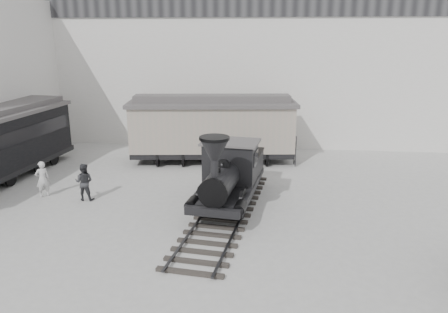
# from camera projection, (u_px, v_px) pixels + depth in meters

# --- Properties ---
(ground) EXTENTS (90.00, 90.00, 0.00)m
(ground) POSITION_uv_depth(u_px,v_px,m) (185.00, 246.00, 15.02)
(ground) COLOR #9E9E9B
(north_wall) EXTENTS (34.00, 2.51, 11.00)m
(north_wall) POSITION_uv_depth(u_px,v_px,m) (229.00, 58.00, 27.84)
(north_wall) COLOR silver
(north_wall) RESTS_ON ground
(locomotive) EXTENTS (3.30, 10.07, 3.49)m
(locomotive) POSITION_uv_depth(u_px,v_px,m) (229.00, 178.00, 18.02)
(locomotive) COLOR #282422
(locomotive) RESTS_ON ground
(boxcar) EXTENTS (9.55, 4.00, 3.80)m
(boxcar) POSITION_uv_depth(u_px,v_px,m) (212.00, 127.00, 24.47)
(boxcar) COLOR black
(boxcar) RESTS_ON ground
(visitor_a) EXTENTS (0.70, 0.70, 1.64)m
(visitor_a) POSITION_uv_depth(u_px,v_px,m) (42.00, 179.00, 19.39)
(visitor_a) COLOR silver
(visitor_a) RESTS_ON ground
(visitor_b) EXTENTS (0.83, 0.66, 1.65)m
(visitor_b) POSITION_uv_depth(u_px,v_px,m) (84.00, 182.00, 18.99)
(visitor_b) COLOR #2E2F33
(visitor_b) RESTS_ON ground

